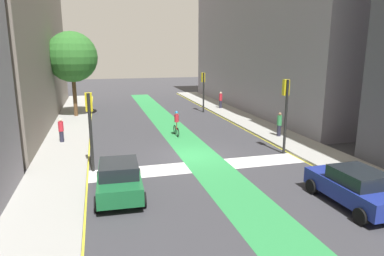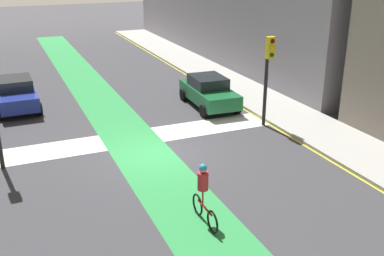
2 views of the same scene
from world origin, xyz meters
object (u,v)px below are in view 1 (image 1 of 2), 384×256
at_px(cyclist_in_lane, 176,123).
at_px(pedestrian_sidewalk_right_b, 279,124).
at_px(car_green_left_near, 119,178).
at_px(traffic_signal_near_right, 286,102).
at_px(traffic_signal_near_left, 90,117).
at_px(traffic_signal_far_right, 203,84).
at_px(pedestrian_sidewalk_right_a, 221,100).
at_px(pedestrian_sidewalk_left_a, 61,130).
at_px(street_tree_near, 72,57).
at_px(car_blue_right_near, 354,187).

xyz_separation_m(cyclist_in_lane, pedestrian_sidewalk_right_b, (6.99, -2.69, 0.06)).
bearing_deg(car_green_left_near, traffic_signal_near_right, 20.46).
distance_m(traffic_signal_near_left, traffic_signal_far_right, 18.77).
height_order(pedestrian_sidewalk_right_a, pedestrian_sidewalk_left_a, pedestrian_sidewalk_right_a).
distance_m(traffic_signal_near_left, car_green_left_near, 4.36).
relative_size(pedestrian_sidewalk_right_a, street_tree_near, 0.23).
bearing_deg(car_blue_right_near, pedestrian_sidewalk_right_a, 83.20).
height_order(pedestrian_sidewalk_right_a, street_tree_near, street_tree_near).
xyz_separation_m(traffic_signal_near_right, traffic_signal_near_left, (-11.32, -0.15, -0.27)).
bearing_deg(traffic_signal_near_left, pedestrian_sidewalk_right_a, 51.23).
xyz_separation_m(traffic_signal_far_right, pedestrian_sidewalk_right_b, (2.11, -11.75, -1.79)).
bearing_deg(traffic_signal_near_left, street_tree_near, 95.94).
height_order(car_green_left_near, cyclist_in_lane, cyclist_in_lane).
distance_m(car_green_left_near, car_blue_right_near, 9.82).
height_order(traffic_signal_near_left, car_green_left_near, traffic_signal_near_left).
xyz_separation_m(traffic_signal_far_right, street_tree_near, (-12.48, 0.43, 2.79)).
relative_size(cyclist_in_lane, street_tree_near, 0.24).
relative_size(traffic_signal_near_left, traffic_signal_far_right, 1.03).
relative_size(traffic_signal_near_left, pedestrian_sidewalk_left_a, 2.56).
distance_m(traffic_signal_far_right, pedestrian_sidewalk_right_a, 3.06).
height_order(traffic_signal_far_right, car_green_left_near, traffic_signal_far_right).
relative_size(traffic_signal_far_right, car_green_left_near, 0.94).
distance_m(car_green_left_near, pedestrian_sidewalk_right_b, 13.83).
height_order(car_blue_right_near, street_tree_near, street_tree_near).
xyz_separation_m(pedestrian_sidewalk_right_b, street_tree_near, (-14.59, 12.18, 4.58)).
distance_m(pedestrian_sidewalk_right_b, street_tree_near, 19.55).
xyz_separation_m(traffic_signal_far_right, pedestrian_sidewalk_left_a, (-12.91, -9.31, -1.86)).
height_order(traffic_signal_near_right, traffic_signal_near_left, traffic_signal_near_right).
height_order(car_green_left_near, pedestrian_sidewalk_right_b, pedestrian_sidewalk_right_b).
xyz_separation_m(traffic_signal_near_left, traffic_signal_far_right, (10.84, 15.33, -0.07)).
height_order(traffic_signal_near_left, car_blue_right_near, traffic_signal_near_left).
distance_m(traffic_signal_near_right, cyclist_in_lane, 8.42).
bearing_deg(traffic_signal_near_right, pedestrian_sidewalk_right_b, 64.52).
bearing_deg(cyclist_in_lane, car_green_left_near, -115.87).
bearing_deg(pedestrian_sidewalk_left_a, pedestrian_sidewalk_right_a, 34.19).
distance_m(traffic_signal_near_right, traffic_signal_far_right, 15.19).
height_order(traffic_signal_far_right, street_tree_near, street_tree_near).
distance_m(traffic_signal_near_right, traffic_signal_near_left, 11.32).
xyz_separation_m(traffic_signal_far_right, car_green_left_near, (-9.69, -18.97, -2.02)).
bearing_deg(street_tree_near, pedestrian_sidewalk_right_a, 2.25).
distance_m(traffic_signal_near_left, cyclist_in_lane, 8.86).
relative_size(traffic_signal_far_right, street_tree_near, 0.52).
height_order(cyclist_in_lane, pedestrian_sidewalk_right_b, pedestrian_sidewalk_right_b).
height_order(traffic_signal_far_right, pedestrian_sidewalk_right_a, traffic_signal_far_right).
bearing_deg(traffic_signal_far_right, pedestrian_sidewalk_right_b, -79.83).
bearing_deg(pedestrian_sidewalk_right_b, pedestrian_sidewalk_right_a, 89.24).
xyz_separation_m(car_blue_right_near, cyclist_in_lane, (-4.35, 13.45, 0.17)).
bearing_deg(traffic_signal_near_left, traffic_signal_near_right, 0.73).
height_order(traffic_signal_near_right, car_blue_right_near, traffic_signal_near_right).
relative_size(pedestrian_sidewalk_left_a, pedestrian_sidewalk_right_b, 0.93).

